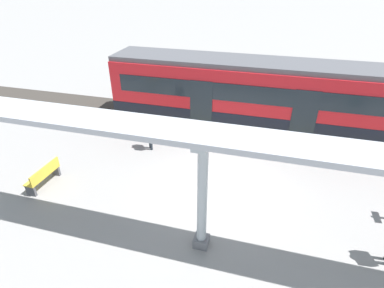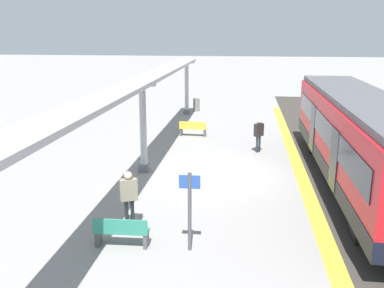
{
  "view_description": "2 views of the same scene",
  "coord_description": "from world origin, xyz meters",
  "px_view_note": "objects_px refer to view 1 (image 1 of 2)",
  "views": [
    {
      "loc": [
        9.44,
        1.54,
        7.31
      ],
      "look_at": [
        -0.75,
        -1.26,
        1.12
      ],
      "focal_mm": 28.41,
      "sensor_mm": 36.0,
      "label": 1
    },
    {
      "loc": [
        -0.99,
        17.03,
        5.74
      ],
      "look_at": [
        1.06,
        0.79,
        1.44
      ],
      "focal_mm": 40.18,
      "sensor_mm": 36.0,
      "label": 2
    }
  ],
  "objects_px": {
    "canopy_pillar_second": "(202,196)",
    "bench_mid_platform": "(44,175)",
    "passenger_waiting_near_edge": "(150,129)",
    "train_near_carriage": "(254,93)"
  },
  "relations": [
    {
      "from": "bench_mid_platform",
      "to": "train_near_carriage",
      "type": "bearing_deg",
      "value": 135.06
    },
    {
      "from": "bench_mid_platform",
      "to": "passenger_waiting_near_edge",
      "type": "bearing_deg",
      "value": 140.95
    },
    {
      "from": "train_near_carriage",
      "to": "passenger_waiting_near_edge",
      "type": "relative_size",
      "value": 8.7
    },
    {
      "from": "canopy_pillar_second",
      "to": "passenger_waiting_near_edge",
      "type": "distance_m",
      "value": 6.09
    },
    {
      "from": "bench_mid_platform",
      "to": "passenger_waiting_near_edge",
      "type": "height_order",
      "value": "passenger_waiting_near_edge"
    },
    {
      "from": "bench_mid_platform",
      "to": "passenger_waiting_near_edge",
      "type": "distance_m",
      "value": 4.65
    },
    {
      "from": "bench_mid_platform",
      "to": "passenger_waiting_near_edge",
      "type": "relative_size",
      "value": 0.91
    },
    {
      "from": "canopy_pillar_second",
      "to": "bench_mid_platform",
      "type": "height_order",
      "value": "canopy_pillar_second"
    },
    {
      "from": "canopy_pillar_second",
      "to": "passenger_waiting_near_edge",
      "type": "height_order",
      "value": "canopy_pillar_second"
    },
    {
      "from": "canopy_pillar_second",
      "to": "bench_mid_platform",
      "type": "distance_m",
      "value": 6.78
    }
  ]
}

